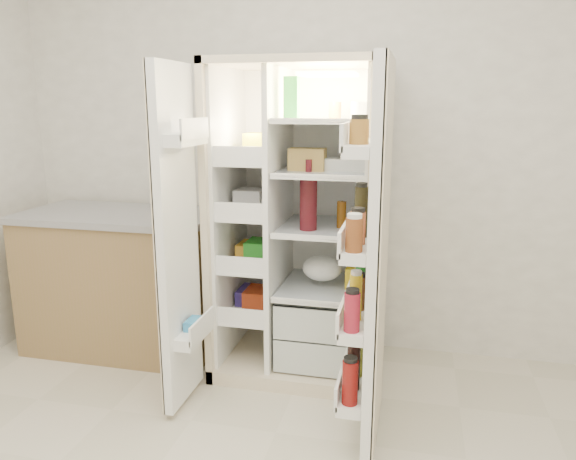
# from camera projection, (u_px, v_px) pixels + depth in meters

# --- Properties ---
(wall_back) EXTENTS (4.00, 0.02, 2.70)m
(wall_back) POSITION_uv_depth(u_px,v_px,m) (319.00, 139.00, 3.41)
(wall_back) COLOR white
(wall_back) RESTS_ON floor
(refrigerator) EXTENTS (0.92, 0.70, 1.80)m
(refrigerator) POSITION_uv_depth(u_px,v_px,m) (303.00, 246.00, 3.22)
(refrigerator) COLOR beige
(refrigerator) RESTS_ON floor
(freezer_door) EXTENTS (0.15, 0.40, 1.72)m
(freezer_door) POSITION_uv_depth(u_px,v_px,m) (178.00, 241.00, 2.73)
(freezer_door) COLOR white
(freezer_door) RESTS_ON floor
(fridge_door) EXTENTS (0.17, 0.58, 1.72)m
(fridge_door) POSITION_uv_depth(u_px,v_px,m) (373.00, 264.00, 2.43)
(fridge_door) COLOR white
(fridge_door) RESTS_ON floor
(kitchen_counter) EXTENTS (1.24, 0.66, 0.90)m
(kitchen_counter) POSITION_uv_depth(u_px,v_px,m) (124.00, 280.00, 3.52)
(kitchen_counter) COLOR olive
(kitchen_counter) RESTS_ON floor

